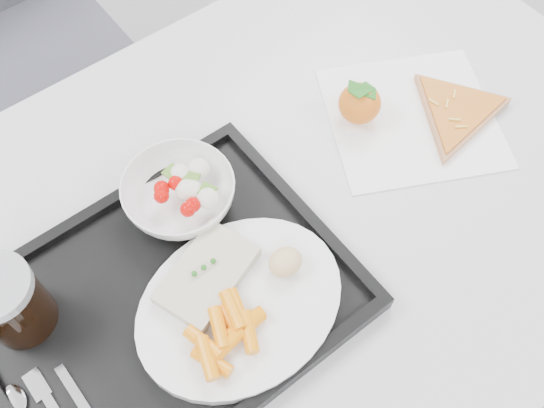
{
  "coord_description": "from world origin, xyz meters",
  "views": [
    {
      "loc": [
        -0.26,
        -0.03,
        1.48
      ],
      "look_at": [
        -0.01,
        0.3,
        0.77
      ],
      "focal_mm": 40.0,
      "sensor_mm": 36.0,
      "label": 1
    }
  ],
  "objects_px": {
    "cola_glass": "(9,302)",
    "pizza_slice": "(456,111)",
    "tangerine": "(360,103)",
    "chair": "(3,14)",
    "salad_bowl": "(179,194)",
    "dinner_plate": "(240,305)",
    "tray": "(167,303)",
    "table": "(277,233)"
  },
  "relations": [
    {
      "from": "table",
      "to": "chair",
      "type": "xyz_separation_m",
      "value": [
        -0.1,
        0.87,
        -0.15
      ]
    },
    {
      "from": "chair",
      "to": "tangerine",
      "type": "xyz_separation_m",
      "value": [
        0.29,
        -0.81,
        0.25
      ]
    },
    {
      "from": "tray",
      "to": "pizza_slice",
      "type": "distance_m",
      "value": 0.52
    },
    {
      "from": "tray",
      "to": "dinner_plate",
      "type": "bearing_deg",
      "value": -42.6
    },
    {
      "from": "dinner_plate",
      "to": "cola_glass",
      "type": "relative_size",
      "value": 2.5
    },
    {
      "from": "chair",
      "to": "dinner_plate",
      "type": "bearing_deg",
      "value": -91.83
    },
    {
      "from": "cola_glass",
      "to": "tangerine",
      "type": "bearing_deg",
      "value": -0.76
    },
    {
      "from": "chair",
      "to": "cola_glass",
      "type": "distance_m",
      "value": 0.89
    },
    {
      "from": "table",
      "to": "tray",
      "type": "relative_size",
      "value": 2.67
    },
    {
      "from": "salad_bowl",
      "to": "cola_glass",
      "type": "height_order",
      "value": "cola_glass"
    },
    {
      "from": "tray",
      "to": "cola_glass",
      "type": "height_order",
      "value": "cola_glass"
    },
    {
      "from": "table",
      "to": "pizza_slice",
      "type": "height_order",
      "value": "pizza_slice"
    },
    {
      "from": "cola_glass",
      "to": "pizza_slice",
      "type": "relative_size",
      "value": 0.39
    },
    {
      "from": "table",
      "to": "tangerine",
      "type": "relative_size",
      "value": 14.86
    },
    {
      "from": "dinner_plate",
      "to": "cola_glass",
      "type": "height_order",
      "value": "cola_glass"
    },
    {
      "from": "tray",
      "to": "cola_glass",
      "type": "xyz_separation_m",
      "value": [
        -0.15,
        0.09,
        0.06
      ]
    },
    {
      "from": "chair",
      "to": "cola_glass",
      "type": "height_order",
      "value": "chair"
    },
    {
      "from": "chair",
      "to": "dinner_plate",
      "type": "relative_size",
      "value": 3.44
    },
    {
      "from": "dinner_plate",
      "to": "tangerine",
      "type": "distance_m",
      "value": 0.36
    },
    {
      "from": "salad_bowl",
      "to": "tangerine",
      "type": "distance_m",
      "value": 0.3
    },
    {
      "from": "table",
      "to": "chair",
      "type": "distance_m",
      "value": 0.88
    },
    {
      "from": "cola_glass",
      "to": "pizza_slice",
      "type": "height_order",
      "value": "cola_glass"
    },
    {
      "from": "chair",
      "to": "pizza_slice",
      "type": "xyz_separation_m",
      "value": [
        0.42,
        -0.9,
        0.22
      ]
    },
    {
      "from": "table",
      "to": "pizza_slice",
      "type": "bearing_deg",
      "value": -5.92
    },
    {
      "from": "tangerine",
      "to": "tray",
      "type": "bearing_deg",
      "value": -168.46
    },
    {
      "from": "table",
      "to": "tray",
      "type": "distance_m",
      "value": 0.21
    },
    {
      "from": "pizza_slice",
      "to": "tangerine",
      "type": "bearing_deg",
      "value": 144.4
    },
    {
      "from": "tray",
      "to": "dinner_plate",
      "type": "distance_m",
      "value": 0.09
    },
    {
      "from": "dinner_plate",
      "to": "salad_bowl",
      "type": "bearing_deg",
      "value": 81.53
    },
    {
      "from": "dinner_plate",
      "to": "tray",
      "type": "bearing_deg",
      "value": 137.4
    },
    {
      "from": "salad_bowl",
      "to": "cola_glass",
      "type": "relative_size",
      "value": 1.41
    },
    {
      "from": "pizza_slice",
      "to": "table",
      "type": "bearing_deg",
      "value": 174.08
    },
    {
      "from": "chair",
      "to": "salad_bowl",
      "type": "bearing_deg",
      "value": -90.35
    },
    {
      "from": "chair",
      "to": "dinner_plate",
      "type": "distance_m",
      "value": 0.98
    },
    {
      "from": "cola_glass",
      "to": "tangerine",
      "type": "distance_m",
      "value": 0.55
    },
    {
      "from": "dinner_plate",
      "to": "tangerine",
      "type": "xyz_separation_m",
      "value": [
        0.32,
        0.14,
        0.01
      ]
    },
    {
      "from": "table",
      "to": "tray",
      "type": "bearing_deg",
      "value": -172.61
    },
    {
      "from": "table",
      "to": "salad_bowl",
      "type": "distance_m",
      "value": 0.17
    },
    {
      "from": "salad_bowl",
      "to": "tangerine",
      "type": "height_order",
      "value": "tangerine"
    },
    {
      "from": "salad_bowl",
      "to": "pizza_slice",
      "type": "height_order",
      "value": "salad_bowl"
    },
    {
      "from": "tray",
      "to": "chair",
      "type": "bearing_deg",
      "value": 83.64
    },
    {
      "from": "table",
      "to": "chair",
      "type": "relative_size",
      "value": 1.29
    }
  ]
}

